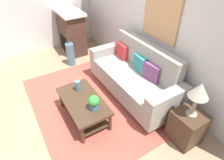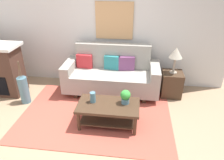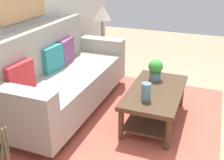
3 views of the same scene
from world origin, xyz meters
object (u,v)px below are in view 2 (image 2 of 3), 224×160
at_px(side_table, 171,84).
at_px(table_lamp, 176,54).
at_px(couch, 112,75).
at_px(throw_pillow_plum, 127,63).
at_px(throw_pillow_crimson, 85,61).
at_px(framed_painting, 114,21).
at_px(coffee_table, 108,110).
at_px(tabletop_vase, 93,97).
at_px(potted_plant_tabletop, 125,96).
at_px(floor_vase, 24,90).
at_px(fireplace, 0,69).
at_px(throw_pillow_teal, 112,62).

xyz_separation_m(side_table, table_lamp, (0.00, 0.00, 0.71)).
relative_size(couch, throw_pillow_plum, 5.84).
xyz_separation_m(throw_pillow_crimson, framed_painting, (0.65, 0.34, 0.86)).
relative_size(throw_pillow_crimson, framed_painting, 0.43).
distance_m(coffee_table, side_table, 1.73).
distance_m(coffee_table, framed_painting, 2.05).
distance_m(tabletop_vase, potted_plant_tabletop, 0.59).
xyz_separation_m(throw_pillow_plum, framed_painting, (-0.32, 0.34, 0.86)).
bearing_deg(side_table, throw_pillow_plum, 173.68).
xyz_separation_m(table_lamp, floor_vase, (-3.13, -0.70, -0.70)).
height_order(couch, fireplace, fireplace).
bearing_deg(table_lamp, throw_pillow_crimson, 176.74).
bearing_deg(floor_vase, throw_pillow_teal, 24.66).
bearing_deg(floor_vase, table_lamp, 12.65).
height_order(throw_pillow_teal, tabletop_vase, throw_pillow_teal).
height_order(couch, throw_pillow_plum, couch).
bearing_deg(side_table, throw_pillow_crimson, 176.74).
distance_m(throw_pillow_teal, side_table, 1.41).
bearing_deg(tabletop_vase, table_lamp, 36.51).
height_order(throw_pillow_plum, floor_vase, throw_pillow_plum).
xyz_separation_m(couch, coffee_table, (0.09, -1.18, -0.12)).
xyz_separation_m(couch, framed_painting, (0.00, 0.47, 1.11)).
bearing_deg(coffee_table, throw_pillow_plum, 80.01).
bearing_deg(fireplace, couch, 8.26).
height_order(throw_pillow_plum, coffee_table, throw_pillow_plum).
relative_size(throw_pillow_teal, framed_painting, 0.43).
bearing_deg(coffee_table, throw_pillow_teal, 94.12).
height_order(throw_pillow_crimson, fireplace, fireplace).
bearing_deg(framed_painting, throw_pillow_teal, -90.00).
relative_size(coffee_table, fireplace, 0.95).
distance_m(couch, table_lamp, 1.46).
bearing_deg(side_table, coffee_table, -136.58).
xyz_separation_m(coffee_table, potted_plant_tabletop, (0.29, 0.08, 0.26)).
relative_size(throw_pillow_crimson, side_table, 0.64).
bearing_deg(table_lamp, throw_pillow_teal, 175.18).
relative_size(fireplace, floor_vase, 1.97).
bearing_deg(tabletop_vase, floor_vase, 164.35).
height_order(throw_pillow_teal, fireplace, fireplace).
distance_m(potted_plant_tabletop, floor_vase, 2.22).
bearing_deg(throw_pillow_teal, throw_pillow_crimson, 180.00).
height_order(throw_pillow_teal, potted_plant_tabletop, throw_pillow_teal).
height_order(side_table, framed_painting, framed_painting).
bearing_deg(couch, potted_plant_tabletop, -70.55).
distance_m(coffee_table, floor_vase, 1.93).
relative_size(couch, table_lamp, 3.69).
xyz_separation_m(couch, throw_pillow_plum, (0.32, 0.13, 0.25)).
bearing_deg(tabletop_vase, throw_pillow_crimson, 109.74).
bearing_deg(throw_pillow_plum, tabletop_vase, -112.40).
height_order(side_table, fireplace, fireplace).
height_order(couch, tabletop_vase, couch).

